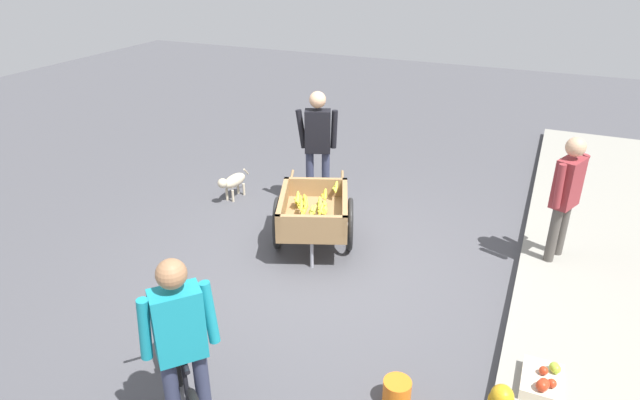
% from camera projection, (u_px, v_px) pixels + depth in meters
% --- Properties ---
extents(ground_plane, '(24.00, 24.00, 0.00)m').
position_uv_depth(ground_plane, '(324.00, 264.00, 6.34)').
color(ground_plane, '#47474C').
extents(fruit_cart, '(1.81, 1.31, 0.70)m').
position_uv_depth(fruit_cart, '(314.00, 214.00, 6.52)').
color(fruit_cart, '#937047').
rests_on(fruit_cart, ground).
extents(vendor_person, '(0.31, 0.54, 1.65)m').
position_uv_depth(vendor_person, '(318.00, 140.00, 7.31)').
color(vendor_person, '#333851').
rests_on(vendor_person, ground).
extents(bicycle, '(1.16, 1.27, 0.85)m').
position_uv_depth(bicycle, '(184.00, 385.00, 4.14)').
color(bicycle, black).
rests_on(bicycle, ground).
extents(cyclist_person, '(0.41, 0.42, 1.55)m').
position_uv_depth(cyclist_person, '(180.00, 338.00, 3.77)').
color(cyclist_person, '#333851').
rests_on(cyclist_person, ground).
extents(dog, '(0.67, 0.22, 0.40)m').
position_uv_depth(dog, '(233.00, 181.00, 7.83)').
color(dog, beige).
rests_on(dog, ground).
extents(plastic_bucket, '(0.23, 0.23, 0.22)m').
position_uv_depth(plastic_bucket, '(397.00, 392.00, 4.39)').
color(plastic_bucket, orange).
rests_on(plastic_bucket, ground).
extents(mixed_fruit_crate, '(0.44, 0.32, 0.31)m').
position_uv_depth(mixed_fruit_crate, '(541.00, 386.00, 4.43)').
color(mixed_fruit_crate, beige).
rests_on(mixed_fruit_crate, ground).
extents(bystander_person, '(0.48, 0.33, 1.56)m').
position_uv_depth(bystander_person, '(566.00, 193.00, 5.91)').
color(bystander_person, '#4C4742').
rests_on(bystander_person, ground).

